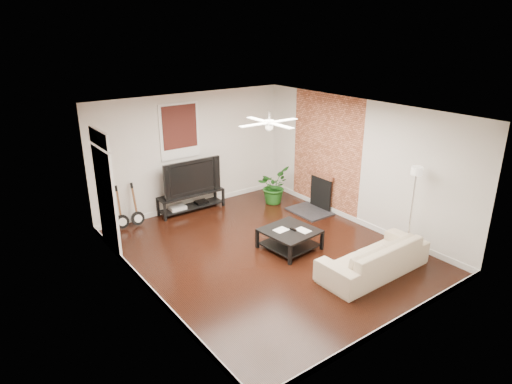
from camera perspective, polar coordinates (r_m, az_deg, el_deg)
room at (r=8.45m, az=1.61°, el=0.83°), size 5.01×6.01×2.81m
brick_accent at (r=10.75m, az=8.85°, el=4.89°), size 0.02×2.20×2.80m
fireplace at (r=10.84m, az=7.51°, el=-0.13°), size 0.80×1.10×0.92m
window_back at (r=10.57m, az=-9.70°, el=7.66°), size 1.00×0.06×1.30m
door_left at (r=9.03m, az=-18.53°, el=0.04°), size 0.08×1.00×2.50m
tv_stand at (r=10.96m, az=-8.23°, el=-1.23°), size 1.64×0.44×0.46m
tv at (r=10.75m, az=-8.45°, el=2.02°), size 1.47×0.19×0.84m
coffee_table at (r=9.06m, az=4.29°, el=-6.01°), size 1.07×1.07×0.41m
sofa at (r=8.43m, az=14.76°, el=-7.95°), size 2.20×0.88×0.64m
floor_lamp at (r=9.10m, az=19.21°, el=-2.29°), size 0.30×0.30×1.79m
potted_plant at (r=11.28m, az=2.20°, el=0.82°), size 1.07×1.04×0.91m
guitar_left at (r=10.20m, az=-16.86°, el=-2.01°), size 0.33×0.25×0.99m
guitar_right at (r=10.28m, az=-14.98°, el=-1.64°), size 0.31×0.22×0.99m
ceiling_fan at (r=8.13m, az=1.69°, el=8.83°), size 1.24×1.24×0.32m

